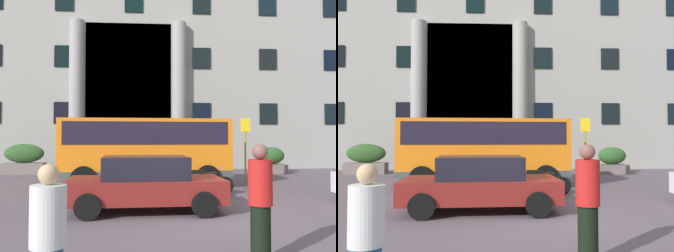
% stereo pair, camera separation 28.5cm
% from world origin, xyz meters
% --- Properties ---
extents(ground_plane, '(80.00, 64.00, 0.12)m').
position_xyz_m(ground_plane, '(0.00, 0.00, -0.06)').
color(ground_plane, '#594D54').
extents(office_building_facade, '(36.71, 9.71, 15.57)m').
position_xyz_m(office_building_facade, '(-0.01, 17.47, 7.78)').
color(office_building_facade, gray).
rests_on(office_building_facade, ground_plane).
extents(orange_minibus, '(6.52, 2.83, 2.62)m').
position_xyz_m(orange_minibus, '(-1.38, 5.50, 1.58)').
color(orange_minibus, orange).
rests_on(orange_minibus, ground_plane).
extents(bus_stop_sign, '(0.44, 0.08, 2.78)m').
position_xyz_m(bus_stop_sign, '(3.06, 6.96, 1.72)').
color(bus_stop_sign, '#9E9111').
rests_on(bus_stop_sign, ground_plane).
extents(hedge_planter_far_east, '(2.17, 0.77, 1.59)m').
position_xyz_m(hedge_planter_far_east, '(-7.79, 10.72, 0.77)').
color(hedge_planter_far_east, slate).
rests_on(hedge_planter_far_east, ground_plane).
extents(hedge_planter_east, '(1.58, 0.99, 1.62)m').
position_xyz_m(hedge_planter_east, '(-1.25, 10.49, 0.78)').
color(hedge_planter_east, gray).
rests_on(hedge_planter_east, ground_plane).
extents(hedge_planter_entrance_left, '(1.58, 0.93, 1.41)m').
position_xyz_m(hedge_planter_entrance_left, '(5.43, 10.28, 0.68)').
color(hedge_planter_entrance_left, '#6E615E').
rests_on(hedge_planter_entrance_left, ground_plane).
extents(parked_coupe_end, '(4.06, 2.14, 1.41)m').
position_xyz_m(parked_coupe_end, '(-1.40, 0.76, 0.72)').
color(parked_coupe_end, maroon).
rests_on(parked_coupe_end, ground_plane).
extents(motorcycle_near_kerb, '(2.08, 0.55, 0.89)m').
position_xyz_m(motorcycle_near_kerb, '(-2.37, 2.98, 0.46)').
color(motorcycle_near_kerb, black).
rests_on(motorcycle_near_kerb, ground_plane).
extents(scooter_by_planter, '(2.09, 0.55, 0.89)m').
position_xyz_m(scooter_by_planter, '(0.46, 3.29, 0.46)').
color(scooter_by_planter, black).
rests_on(scooter_by_planter, ground_plane).
extents(pedestrian_woman_dark_dress, '(0.36, 0.36, 1.62)m').
position_xyz_m(pedestrian_woman_dark_dress, '(-2.39, -4.77, 0.81)').
color(pedestrian_woman_dark_dress, '#1F5583').
rests_on(pedestrian_woman_dark_dress, ground_plane).
extents(pedestrian_woman_with_bag, '(0.36, 0.36, 1.79)m').
position_xyz_m(pedestrian_woman_with_bag, '(0.30, -3.21, 0.91)').
color(pedestrian_woman_with_bag, black).
rests_on(pedestrian_woman_with_bag, ground_plane).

